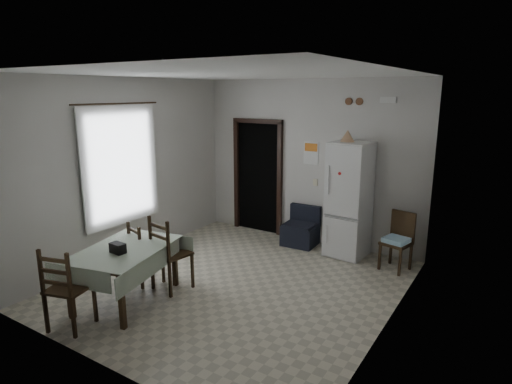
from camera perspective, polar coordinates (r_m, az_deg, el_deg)
The scene contains 25 objects.
ground at distance 6.24m, azimuth -2.52°, elevation -12.15°, with size 4.50×4.50×0.00m, color #B8AF96.
ceiling at distance 5.64m, azimuth -2.82°, elevation 15.51°, with size 4.20×4.50×0.02m, color white, non-canonical shape.
wall_back at distance 7.69m, azimuth 7.02°, elevation 3.98°, with size 4.20×0.02×2.90m, color beige, non-canonical shape.
wall_front at distance 4.20m, azimuth -20.62°, elevation -4.62°, with size 4.20×0.02×2.90m, color beige, non-canonical shape.
wall_left at distance 7.17m, azimuth -16.57°, elevation 2.85°, with size 0.02×4.50×2.90m, color beige, non-canonical shape.
wall_right at distance 4.91m, azimuth 17.87°, elevation -1.87°, with size 0.02×4.50×2.90m, color beige, non-canonical shape.
doorway at distance 8.43m, azimuth 1.09°, elevation 2.19°, with size 1.06×0.52×2.22m.
window_recess at distance 7.06m, azimuth -18.11°, elevation 3.41°, with size 0.10×1.20×1.60m, color silver.
curtain at distance 6.98m, azimuth -17.53°, elevation 3.34°, with size 0.02×1.45×1.85m, color silver.
curtain_rod at distance 6.88m, azimuth -18.03°, elevation 11.15°, with size 0.02×0.02×1.60m, color black.
calendar at distance 7.63m, azimuth 7.35°, elevation 5.19°, with size 0.28×0.02×0.40m, color white.
calendar_image at distance 7.61m, azimuth 7.36°, elevation 5.93°, with size 0.24×0.01×0.14m, color orange.
light_switch at distance 7.68m, azimuth 7.92°, elevation 1.28°, with size 0.08×0.02×0.12m, color beige.
vent_left at distance 7.31m, azimuth 12.27°, elevation 11.73°, with size 0.12×0.12×0.03m, color brown.
vent_right at distance 7.25m, azimuth 13.63°, elevation 11.65°, with size 0.12×0.12×0.03m, color brown.
emergency_light at distance 7.08m, azimuth 17.24°, elevation 11.65°, with size 0.25×0.07×0.09m, color white.
fridge at distance 7.16m, azimuth 12.29°, elevation -1.02°, with size 0.61×0.61×1.90m, color silver, non-canonical shape.
tan_cone at distance 7.01m, azimuth 12.10°, elevation 7.34°, with size 0.23×0.23×0.19m, color tan.
navy_seat at distance 7.66m, azimuth 5.93°, elevation -4.56°, with size 0.57×0.55×0.69m, color black, non-canonical shape.
corner_chair at distance 6.88m, azimuth 18.20°, elevation -6.34°, with size 0.39×0.39×0.90m, color black, non-canonical shape.
dining_table at distance 5.89m, azimuth -16.87°, elevation -10.49°, with size 0.92×1.40×0.73m, color #98A78F, non-canonical shape.
black_bag at distance 5.59m, azimuth -17.96°, elevation -7.12°, with size 0.20×0.12×0.13m, color black.
dining_chair_far_left at distance 6.33m, azimuth -14.44°, elevation -7.79°, with size 0.39×0.39×0.90m, color black, non-canonical shape.
dining_chair_far_right at distance 6.02m, azimuth -11.19°, elevation -7.91°, with size 0.45×0.45×1.06m, color black, non-canonical shape.
dining_chair_near_head at distance 5.43m, azimuth -23.70°, elevation -11.53°, with size 0.43×0.43×1.00m, color black, non-canonical shape.
Camera 1 is at (3.24, -4.61, 2.68)m, focal length 30.00 mm.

